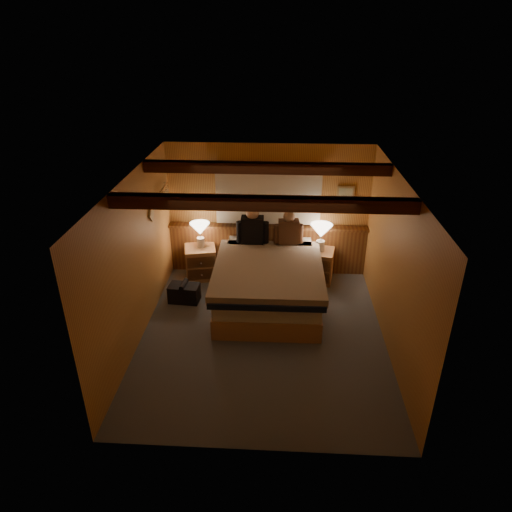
# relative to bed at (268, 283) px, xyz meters

# --- Properties ---
(floor) EXTENTS (4.20, 4.20, 0.00)m
(floor) POSITION_rel_bed_xyz_m (-0.05, -0.88, -0.39)
(floor) COLOR #494F57
(floor) RESTS_ON ground
(ceiling) EXTENTS (4.20, 4.20, 0.00)m
(ceiling) POSITION_rel_bed_xyz_m (-0.05, -0.88, 2.01)
(ceiling) COLOR tan
(ceiling) RESTS_ON wall_back
(wall_back) EXTENTS (3.60, 0.00, 3.60)m
(wall_back) POSITION_rel_bed_xyz_m (-0.05, 1.22, 0.81)
(wall_back) COLOR gold
(wall_back) RESTS_ON floor
(wall_left) EXTENTS (0.00, 4.20, 4.20)m
(wall_left) POSITION_rel_bed_xyz_m (-1.85, -0.88, 0.81)
(wall_left) COLOR gold
(wall_left) RESTS_ON floor
(wall_right) EXTENTS (0.00, 4.20, 4.20)m
(wall_right) POSITION_rel_bed_xyz_m (1.75, -0.88, 0.81)
(wall_right) COLOR gold
(wall_right) RESTS_ON floor
(wall_front) EXTENTS (3.60, 0.00, 3.60)m
(wall_front) POSITION_rel_bed_xyz_m (-0.05, -2.98, 0.81)
(wall_front) COLOR gold
(wall_front) RESTS_ON floor
(wainscot) EXTENTS (3.60, 0.23, 0.94)m
(wainscot) POSITION_rel_bed_xyz_m (-0.05, 1.16, 0.09)
(wainscot) COLOR brown
(wainscot) RESTS_ON wall_back
(curtain_window) EXTENTS (2.18, 0.09, 1.11)m
(curtain_window) POSITION_rel_bed_xyz_m (-0.05, 1.15, 1.13)
(curtain_window) COLOR #4B2212
(curtain_window) RESTS_ON wall_back
(ceiling_beams) EXTENTS (3.60, 1.65, 0.16)m
(ceiling_beams) POSITION_rel_bed_xyz_m (-0.05, -0.73, 1.92)
(ceiling_beams) COLOR #4B2212
(ceiling_beams) RESTS_ON ceiling
(coat_rail) EXTENTS (0.05, 0.55, 0.24)m
(coat_rail) POSITION_rel_bed_xyz_m (-1.77, 0.70, 1.27)
(coat_rail) COLOR silver
(coat_rail) RESTS_ON wall_left
(framed_print) EXTENTS (0.30, 0.04, 0.25)m
(framed_print) POSITION_rel_bed_xyz_m (1.30, 1.20, 1.16)
(framed_print) COLOR tan
(framed_print) RESTS_ON wall_back
(bed) EXTENTS (1.73, 2.23, 0.76)m
(bed) POSITION_rel_bed_xyz_m (0.00, 0.00, 0.00)
(bed) COLOR #BB7F50
(bed) RESTS_ON floor
(nightstand_left) EXTENTS (0.63, 0.59, 0.60)m
(nightstand_left) POSITION_rel_bed_xyz_m (-1.26, 0.84, -0.10)
(nightstand_left) COLOR #BB7F50
(nightstand_left) RESTS_ON floor
(nightstand_right) EXTENTS (0.62, 0.58, 0.59)m
(nightstand_right) POSITION_rel_bed_xyz_m (0.86, 0.85, -0.10)
(nightstand_right) COLOR #BB7F50
(nightstand_right) RESTS_ON floor
(lamp_left) EXTENTS (0.35, 0.35, 0.46)m
(lamp_left) POSITION_rel_bed_xyz_m (-1.25, 0.89, 0.53)
(lamp_left) COLOR silver
(lamp_left) RESTS_ON nightstand_left
(lamp_right) EXTENTS (0.38, 0.38, 0.50)m
(lamp_right) POSITION_rel_bed_xyz_m (0.89, 0.85, 0.55)
(lamp_right) COLOR silver
(lamp_right) RESTS_ON nightstand_right
(person_left) EXTENTS (0.57, 0.23, 0.69)m
(person_left) POSITION_rel_bed_xyz_m (-0.31, 0.78, 0.63)
(person_left) COLOR black
(person_left) RESTS_ON bed
(person_right) EXTENTS (0.51, 0.23, 0.62)m
(person_right) POSITION_rel_bed_xyz_m (0.32, 0.79, 0.60)
(person_right) COLOR #533321
(person_right) RESTS_ON bed
(duffel_bag) EXTENTS (0.52, 0.34, 0.36)m
(duffel_bag) POSITION_rel_bed_xyz_m (-1.41, -0.00, -0.24)
(duffel_bag) COLOR black
(duffel_bag) RESTS_ON floor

